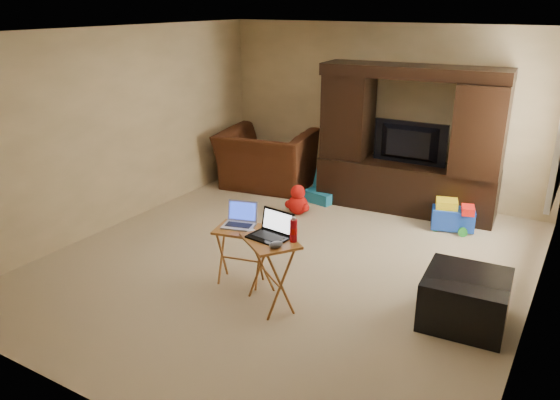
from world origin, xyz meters
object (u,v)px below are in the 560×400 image
Objects in this scene: entertainment_center at (409,140)px; mouse_right at (276,245)px; television at (408,144)px; water_bottle at (294,231)px; plush_toy at (298,200)px; ottoman at (465,299)px; mouse_left at (251,232)px; laptop_left at (238,216)px; laptop_right at (268,226)px; recliner at (267,159)px; tray_table_left at (240,256)px; tray_table_right at (271,273)px; child_rocker at (323,182)px; push_toy at (453,215)px.

mouse_right is at bearing -96.67° from entertainment_center.
television is 4.76× the size of water_bottle.
plush_toy is at bearing 117.88° from water_bottle.
ottoman is 5.85× the size of mouse_left.
mouse_left is at bearing 171.64° from water_bottle.
water_bottle is at bearing -8.36° from mouse_left.
laptop_right is (0.50, -0.24, 0.08)m from laptop_left.
recliner is 3.31m from mouse_left.
tray_table_left reaches higher than plush_toy.
tray_table_right is 0.71m from laptop_left.
plush_toy is at bearing 89.45° from tray_table_left.
tray_table_left is (0.37, -2.67, 0.02)m from child_rocker.
push_toy is (1.98, 0.53, -0.01)m from plush_toy.
television is 1.89× the size of push_toy.
child_rocker is 2.82m from mouse_left.
laptop_left reaches higher than plush_toy.
child_rocker is 3.04m from laptop_right.
mouse_right is at bearing -60.50° from child_rocker.
tray_table_right is 2.15× the size of laptop_left.
entertainment_center is at bearing 24.84° from child_rocker.
recliner is at bearing 129.67° from laptop_right.
television reaches higher than tray_table_right.
laptop_left is (-0.03, 0.03, 0.43)m from tray_table_left.
tray_table_right reaches higher than tray_table_left.
laptop_left is at bearing 162.19° from laptop_right.
television is 0.74× the size of recliner.
water_bottle is at bearing -62.12° from plush_toy.
water_bottle reaches higher than push_toy.
tray_table_right is at bearing 137.29° from mouse_right.
entertainment_center is 0.06m from television.
television is 3.26m from mouse_right.
child_rocker is at bearing 113.84° from laptop_right.
mouse_right is 0.66× the size of water_bottle.
entertainment_center reaches higher than laptop_left.
television is 1.65× the size of tray_table_left.
tray_table_right is 1.91× the size of laptop_right.
ottoman is (2.56, -2.24, -0.05)m from child_rocker.
recliner reaches higher than mouse_left.
recliner is at bearing 1.61° from television.
water_bottle reaches higher than recliner.
recliner is 1.99× the size of tray_table_right.
recliner is (-2.19, -0.10, -0.51)m from television.
mouse_right reaches higher than ottoman.
recliner reaches higher than tray_table_left.
mouse_left is 0.55m from water_bottle.
push_toy is 2.88m from water_bottle.
television is at bearing 87.78° from mouse_right.
water_bottle is at bearing -58.03° from child_rocker.
entertainment_center is at bearing 174.48° from recliner.
tray_table_left is (-2.18, -0.42, 0.07)m from ottoman.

